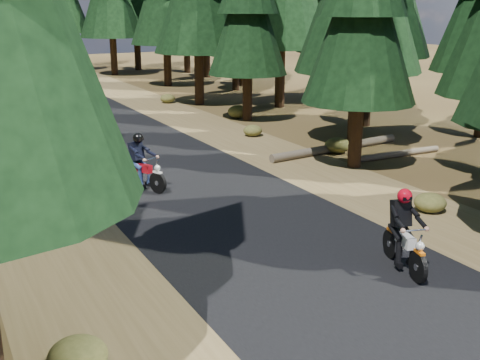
% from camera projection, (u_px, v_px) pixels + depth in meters
% --- Properties ---
extents(ground, '(120.00, 120.00, 0.00)m').
position_uv_depth(ground, '(269.00, 239.00, 14.51)').
color(ground, '#402E17').
rests_on(ground, ground).
extents(road, '(6.00, 100.00, 0.01)m').
position_uv_depth(road, '(188.00, 186.00, 18.76)').
color(road, black).
rests_on(road, ground).
extents(shoulder_l, '(3.20, 100.00, 0.01)m').
position_uv_depth(shoulder_l, '(35.00, 208.00, 16.71)').
color(shoulder_l, brown).
rests_on(shoulder_l, ground).
extents(shoulder_r, '(3.20, 100.00, 0.01)m').
position_uv_depth(shoulder_r, '(311.00, 168.00, 20.81)').
color(shoulder_r, brown).
rests_on(shoulder_r, ground).
extents(log_near, '(6.25, 1.07, 0.32)m').
position_uv_depth(log_near, '(336.00, 148.00, 23.18)').
color(log_near, '#4C4233').
rests_on(log_near, ground).
extents(log_far, '(3.79, 0.29, 0.24)m').
position_uv_depth(log_far, '(398.00, 154.00, 22.37)').
color(log_far, '#4C4233').
rests_on(log_far, ground).
extents(understory_shrubs, '(15.30, 30.65, 0.68)m').
position_uv_depth(understory_shrubs, '(176.00, 151.00, 22.11)').
color(understory_shrubs, '#474C1E').
rests_on(understory_shrubs, ground).
extents(rider_lead, '(1.11, 2.04, 1.74)m').
position_uv_depth(rider_lead, '(405.00, 244.00, 12.67)').
color(rider_lead, silver).
rests_on(rider_lead, road).
extents(rider_follow, '(1.30, 2.02, 1.74)m').
position_uv_depth(rider_follow, '(143.00, 171.00, 18.25)').
color(rider_follow, maroon).
rests_on(rider_follow, road).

